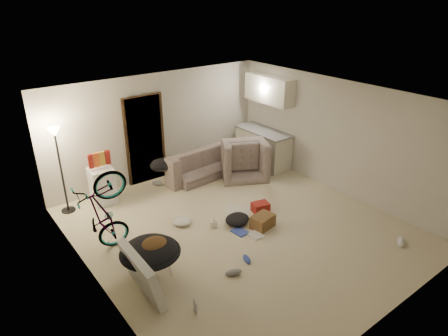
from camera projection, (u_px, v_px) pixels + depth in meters
floor at (239, 228)px, 7.68m from camera, size 5.50×6.00×0.02m
ceiling at (242, 100)px, 6.64m from camera, size 5.50×6.00×0.02m
wall_back at (158, 127)px, 9.34m from camera, size 5.50×0.02×2.50m
wall_front at (394, 248)px, 4.99m from camera, size 5.50×0.02×2.50m
wall_left at (90, 218)px, 5.63m from camera, size 0.02×6.00×2.50m
wall_right at (338, 137)px, 8.70m from camera, size 0.02×6.00×2.50m
doorway at (145, 140)px, 9.18m from camera, size 0.85×0.10×2.04m
door_trim at (145, 140)px, 9.16m from camera, size 0.97×0.04×2.10m
floor_lamp at (58, 152)px, 7.72m from camera, size 0.28×0.28×1.81m
kitchen_counter at (263, 148)px, 10.29m from camera, size 0.60×1.50×0.88m
counter_top at (264, 131)px, 10.10m from camera, size 0.64×1.54×0.04m
kitchen_uppers at (269, 89)px, 9.74m from camera, size 0.38×1.40×0.65m
sofa at (197, 165)px, 9.71m from camera, size 1.92×0.84×0.55m
armchair at (242, 160)px, 9.80m from camera, size 1.41×1.35×0.71m
bicycle at (106, 231)px, 6.82m from camera, size 1.67×0.89×0.92m
book_asset at (198, 316)px, 5.60m from camera, size 0.25×0.21×0.02m
mini_fridge at (103, 186)px, 8.44m from camera, size 0.49×0.49×0.79m
snack_box_0 at (91, 161)px, 8.09m from camera, size 0.10×0.08×0.30m
snack_box_1 at (96, 160)px, 8.16m from camera, size 0.11×0.09×0.30m
snack_box_2 at (102, 159)px, 8.23m from camera, size 0.10×0.07×0.30m
snack_box_3 at (108, 157)px, 8.29m from camera, size 0.11×0.08×0.30m
saucer_chair at (151, 257)px, 6.20m from camera, size 0.95×0.95×0.67m
hoodie at (153, 246)px, 6.12m from camera, size 0.58×0.52×0.22m
sofa_drape at (162, 165)px, 9.08m from camera, size 0.57×0.48×0.28m
tv_box at (141, 274)px, 5.89m from camera, size 0.31×1.09×0.73m
drink_case_a at (263, 221)px, 7.65m from camera, size 0.49×0.39×0.25m
drink_case_b at (260, 207)px, 8.20m from camera, size 0.39×0.32×0.19m
juicer at (214, 224)px, 7.65m from camera, size 0.15×0.15×0.21m
newspaper at (238, 211)px, 8.27m from camera, size 0.64×0.66×0.01m
book_blue at (240, 232)px, 7.52m from camera, size 0.24×0.32×0.03m
book_white at (256, 235)px, 7.43m from camera, size 0.24×0.29×0.03m
shoe_0 at (187, 174)px, 9.75m from camera, size 0.28×0.25×0.10m
shoe_1 at (158, 183)px, 9.29m from camera, size 0.26×0.30×0.11m
shoe_2 at (247, 259)px, 6.72m from camera, size 0.17×0.27×0.09m
shoe_3 at (233, 272)px, 6.39m from camera, size 0.31×0.20×0.11m
shoe_4 at (401, 242)px, 7.16m from camera, size 0.31×0.26×0.11m
clothes_lump_a at (237, 219)px, 7.80m from camera, size 0.64×0.59×0.17m
clothes_lump_c at (182, 222)px, 7.77m from camera, size 0.50×0.49×0.12m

